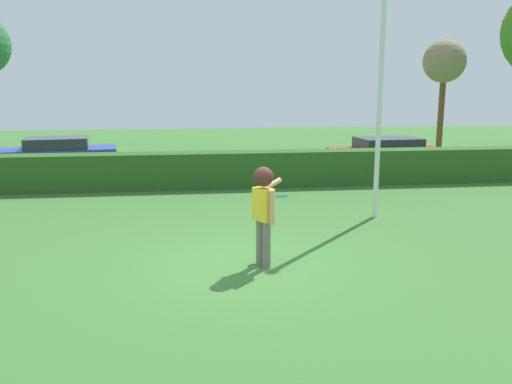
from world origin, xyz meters
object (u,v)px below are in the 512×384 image
Objects in this scene: parked_car_red at (388,153)px; birch_tree at (444,63)px; person at (264,203)px; frisbee at (281,196)px; lamppost at (381,70)px; parked_car_blue at (58,153)px.

parked_car_red is 7.13m from birch_tree.
person reaches higher than frisbee.
frisbee is (0.41, 0.63, -0.03)m from person.
person is 17.96m from birch_tree.
parked_car_blue is (-9.27, 8.27, -2.81)m from lamppost.
birch_tree reaches higher than frisbee.
lamppost is 13.27m from birch_tree.
frisbee is 0.06× the size of parked_car_red.
frisbee is 0.06× the size of parked_car_blue.
person is at bearing -62.17° from parked_car_blue.
parked_car_blue is 12.22m from parked_car_red.
person is 0.41× the size of parked_car_blue.
lamppost reaches higher than parked_car_red.
frisbee is 10.79m from parked_car_red.
parked_car_red is at bearing 66.82° from lamppost.
lamppost is at bearing -113.18° from parked_car_red.
parked_car_red reaches higher than frisbee.
frisbee is at bearing -137.34° from lamppost.
parked_car_red is (6.04, 9.82, -0.46)m from person.
lamppost is 1.24× the size of birch_tree.
frisbee is at bearing 56.94° from person.
parked_car_red is at bearing -132.78° from birch_tree.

